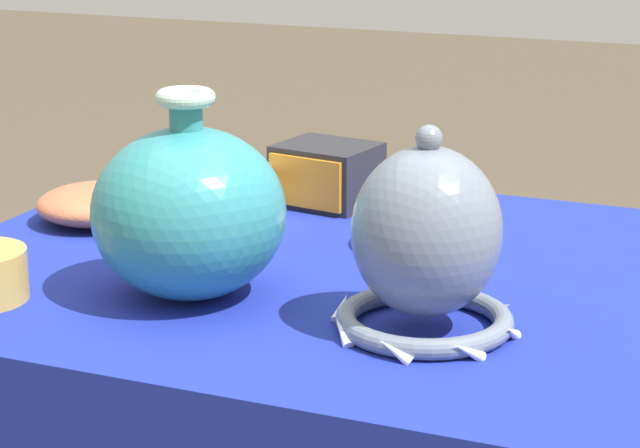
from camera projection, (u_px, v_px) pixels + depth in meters
display_table at (308, 332)px, 1.52m from camera, size 0.90×0.79×0.71m
vase_tall_bulbous at (189, 212)px, 1.37m from camera, size 0.22×0.22×0.23m
vase_dome_bell at (426, 245)px, 1.27m from camera, size 0.20×0.20×0.22m
mosaic_tile_box at (326, 174)px, 1.75m from camera, size 0.15×0.13×0.09m
bowl_shallow_rose at (423, 229)px, 1.56m from camera, size 0.16×0.16×0.05m
bowl_shallow_terracotta at (97, 204)px, 1.67m from camera, size 0.16×0.16×0.05m
pot_squat_porcelain at (229, 198)px, 1.69m from camera, size 0.13×0.13×0.05m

